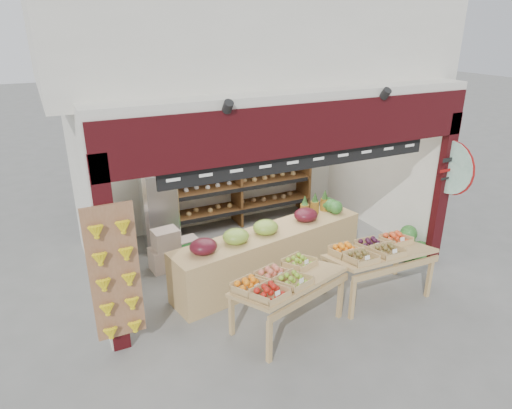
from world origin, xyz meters
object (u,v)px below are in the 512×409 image
object	(u,v)px
back_shelving	(236,169)
mid_counter	(269,253)
cardboard_stack	(177,251)
refrigerator	(159,208)
display_table_right	(375,251)
watermelon_pile	(407,247)
display_table_left	(282,281)

from	to	relation	value
back_shelving	mid_counter	size ratio (longest dim) A/B	0.95
cardboard_stack	mid_counter	world-z (taller)	mid_counter
refrigerator	mid_counter	distance (m)	2.33
refrigerator	display_table_right	bearing A→B (deg)	-45.89
back_shelving	display_table_right	xyz separation A→B (m)	(0.78, -3.43, -0.43)
back_shelving	display_table_right	distance (m)	3.54
back_shelving	cardboard_stack	xyz separation A→B (m)	(-1.67, -1.18, -0.92)
cardboard_stack	display_table_right	distance (m)	3.36
cardboard_stack	refrigerator	bearing A→B (deg)	94.51
refrigerator	cardboard_stack	bearing A→B (deg)	-80.83
refrigerator	watermelon_pile	world-z (taller)	refrigerator
back_shelving	watermelon_pile	size ratio (longest dim) A/B	4.37
watermelon_pile	cardboard_stack	bearing A→B (deg)	158.22
back_shelving	refrigerator	distance (m)	1.81
display_table_left	watermelon_pile	xyz separation A→B (m)	(3.07, 0.83, -0.56)
back_shelving	mid_counter	distance (m)	2.44
display_table_right	refrigerator	bearing A→B (deg)	129.44
refrigerator	cardboard_stack	distance (m)	0.96
back_shelving	display_table_right	bearing A→B (deg)	-77.24
back_shelving	refrigerator	xyz separation A→B (m)	(-1.73, -0.38, -0.39)
cardboard_stack	display_table_left	bearing A→B (deg)	-72.02
cardboard_stack	display_table_right	bearing A→B (deg)	-42.64
refrigerator	display_table_left	xyz separation A→B (m)	(0.83, -3.16, -0.04)
cardboard_stack	mid_counter	size ratio (longest dim) A/B	0.30
refrigerator	display_table_left	world-z (taller)	refrigerator
back_shelving	watermelon_pile	xyz separation A→B (m)	(2.17, -2.71, -1.00)
refrigerator	watermelon_pile	bearing A→B (deg)	-26.19
mid_counter	watermelon_pile	xyz separation A→B (m)	(2.60, -0.43, -0.27)
display_table_right	back_shelving	bearing A→B (deg)	102.76
display_table_right	mid_counter	bearing A→B (deg)	136.42
display_table_left	back_shelving	bearing A→B (deg)	75.78
cardboard_stack	mid_counter	bearing A→B (deg)	-41.70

